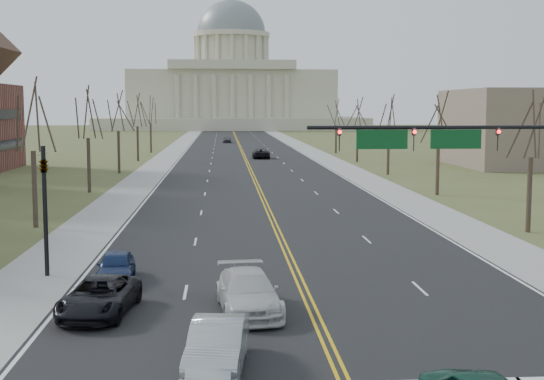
{
  "coord_description": "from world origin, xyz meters",
  "views": [
    {
      "loc": [
        -3.4,
        -21.28,
        7.77
      ],
      "look_at": [
        -0.58,
        21.79,
        3.0
      ],
      "focal_mm": 50.0,
      "sensor_mm": 36.0,
      "label": 1
    }
  ],
  "objects": [
    {
      "name": "tree_l_3",
      "position": [
        -15.5,
        88.0,
        6.94
      ],
      "size": [
        3.96,
        3.96,
        9.0
      ],
      "color": "#34291E",
      "rests_on": "ground"
    },
    {
      "name": "car_sb_inner_second",
      "position": [
        -2.47,
        6.68,
        0.79
      ],
      "size": [
        2.67,
        5.53,
        1.55
      ],
      "primitive_type": "imported",
      "rotation": [
        0.0,
        0.0,
        0.1
      ],
      "color": "silver",
      "rests_on": "road"
    },
    {
      "name": "car_far_nb",
      "position": [
        2.37,
        92.36,
        0.76
      ],
      "size": [
        2.49,
        5.39,
        1.5
      ],
      "primitive_type": "imported",
      "rotation": [
        0.0,
        0.0,
        3.14
      ],
      "color": "black",
      "rests_on": "road"
    },
    {
      "name": "car_far_sb",
      "position": [
        -2.37,
        142.07,
        0.76
      ],
      "size": [
        1.9,
        4.46,
        1.5
      ],
      "primitive_type": "imported",
      "rotation": [
        0.0,
        0.0,
        -0.03
      ],
      "color": "#51535A",
      "rests_on": "road"
    },
    {
      "name": "tree_r_2",
      "position": [
        15.5,
        64.0,
        6.55
      ],
      "size": [
        3.74,
        3.74,
        8.5
      ],
      "color": "#34291E",
      "rests_on": "ground"
    },
    {
      "name": "signal_left",
      "position": [
        -11.5,
        13.5,
        3.71
      ],
      "size": [
        0.32,
        0.36,
        6.0
      ],
      "color": "black",
      "rests_on": "ground"
    },
    {
      "name": "tree_r_4",
      "position": [
        15.5,
        104.0,
        6.55
      ],
      "size": [
        3.74,
        3.74,
        8.5
      ],
      "color": "#34291E",
      "rests_on": "ground"
    },
    {
      "name": "capitol",
      "position": [
        0.0,
        249.91,
        14.2
      ],
      "size": [
        90.0,
        60.0,
        50.0
      ],
      "color": "beige",
      "rests_on": "ground"
    },
    {
      "name": "tree_r_3",
      "position": [
        15.5,
        84.0,
        6.55
      ],
      "size": [
        3.74,
        3.74,
        8.5
      ],
      "color": "#34291E",
      "rests_on": "ground"
    },
    {
      "name": "tree_r_1",
      "position": [
        15.5,
        44.0,
        6.55
      ],
      "size": [
        3.74,
        3.74,
        8.5
      ],
      "color": "#34291E",
      "rests_on": "ground"
    },
    {
      "name": "sidewalk_left",
      "position": [
        -12.0,
        110.0,
        0.01
      ],
      "size": [
        4.0,
        380.0,
        0.03
      ],
      "primitive_type": "cube",
      "color": "gray",
      "rests_on": "ground"
    },
    {
      "name": "tree_l_0",
      "position": [
        -15.5,
        28.0,
        6.94
      ],
      "size": [
        3.96,
        3.96,
        9.0
      ],
      "color": "#34291E",
      "rests_on": "ground"
    },
    {
      "name": "ground",
      "position": [
        0.0,
        0.0,
        0.0
      ],
      "size": [
        600.0,
        600.0,
        0.0
      ],
      "primitive_type": "plane",
      "color": "#4B552A",
      "rests_on": "ground"
    },
    {
      "name": "car_sb_outer_lead",
      "position": [
        -8.04,
        6.76,
        0.7
      ],
      "size": [
        2.88,
        5.22,
        1.38
      ],
      "primitive_type": "imported",
      "rotation": [
        0.0,
        0.0,
        -0.12
      ],
      "color": "black",
      "rests_on": "road"
    },
    {
      "name": "car_sb_outer_second",
      "position": [
        -8.19,
        12.26,
        0.68
      ],
      "size": [
        1.76,
        4.0,
        1.34
      ],
      "primitive_type": "imported",
      "rotation": [
        0.0,
        0.0,
        0.05
      ],
      "color": "navy",
      "rests_on": "road"
    },
    {
      "name": "tree_r_0",
      "position": [
        15.5,
        24.0,
        6.55
      ],
      "size": [
        3.74,
        3.74,
        8.5
      ],
      "color": "#34291E",
      "rests_on": "ground"
    },
    {
      "name": "cross_road",
      "position": [
        0.0,
        6.0,
        0.01
      ],
      "size": [
        120.0,
        14.0,
        0.01
      ],
      "primitive_type": "cube",
      "color": "black",
      "rests_on": "ground"
    },
    {
      "name": "center_line",
      "position": [
        0.0,
        110.0,
        0.01
      ],
      "size": [
        0.42,
        380.0,
        0.01
      ],
      "primitive_type": "cube",
      "color": "gold",
      "rests_on": "road"
    },
    {
      "name": "tree_l_4",
      "position": [
        -15.5,
        108.0,
        6.94
      ],
      "size": [
        3.96,
        3.96,
        9.0
      ],
      "color": "#34291E",
      "rests_on": "ground"
    },
    {
      "name": "tree_l_2",
      "position": [
        -15.5,
        68.0,
        6.94
      ],
      "size": [
        3.96,
        3.96,
        9.0
      ],
      "color": "#34291E",
      "rests_on": "ground"
    },
    {
      "name": "signal_mast",
      "position": [
        7.45,
        13.5,
        5.76
      ],
      "size": [
        12.12,
        0.44,
        7.2
      ],
      "color": "black",
      "rests_on": "ground"
    },
    {
      "name": "car_sb_inner_lead",
      "position": [
        -3.6,
        0.41,
        0.75
      ],
      "size": [
        2.02,
        4.64,
        1.48
      ],
      "primitive_type": "imported",
      "rotation": [
        0.0,
        0.0,
        -0.1
      ],
      "color": "#A0A3A8",
      "rests_on": "road"
    },
    {
      "name": "edge_line_right",
      "position": [
        9.8,
        110.0,
        0.01
      ],
      "size": [
        0.15,
        380.0,
        0.01
      ],
      "primitive_type": "cube",
      "color": "silver",
      "rests_on": "road"
    },
    {
      "name": "sidewalk_right",
      "position": [
        12.0,
        110.0,
        0.01
      ],
      "size": [
        4.0,
        380.0,
        0.03
      ],
      "primitive_type": "cube",
      "color": "gray",
      "rests_on": "ground"
    },
    {
      "name": "tree_l_1",
      "position": [
        -15.5,
        48.0,
        6.94
      ],
      "size": [
        3.96,
        3.96,
        9.0
      ],
      "color": "#34291E",
      "rests_on": "ground"
    },
    {
      "name": "road",
      "position": [
        0.0,
        110.0,
        0.01
      ],
      "size": [
        20.0,
        380.0,
        0.01
      ],
      "primitive_type": "cube",
      "color": "black",
      "rests_on": "ground"
    },
    {
      "name": "edge_line_left",
      "position": [
        -9.8,
        110.0,
        0.01
      ],
      "size": [
        0.15,
        380.0,
        0.01
      ],
      "primitive_type": "cube",
      "color": "silver",
      "rests_on": "road"
    }
  ]
}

